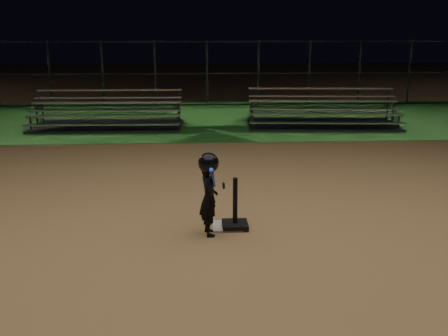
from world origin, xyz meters
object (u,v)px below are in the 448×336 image
home_plate (228,226)px  bleacher_left (108,120)px  child_batter (209,192)px  batting_tee (235,218)px  bleacher_right (322,118)px

home_plate → bleacher_left: 9.02m
home_plate → child_batter: size_ratio=0.37×
batting_tee → child_batter: size_ratio=0.62×
batting_tee → bleacher_left: bearing=110.8°
home_plate → bleacher_right: bleacher_right is taller
home_plate → batting_tee: (0.11, -0.05, 0.15)m
child_batter → bleacher_right: child_batter is taller
home_plate → child_batter: bearing=-136.0°
batting_tee → bleacher_left: bleacher_left is taller
bleacher_left → bleacher_right: (6.58, -0.08, 0.00)m
batting_tee → bleacher_left: (-3.24, 8.51, 0.07)m
home_plate → batting_tee: size_ratio=0.60×
home_plate → batting_tee: batting_tee is taller
batting_tee → bleacher_right: 9.07m
child_batter → bleacher_left: bearing=6.1°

